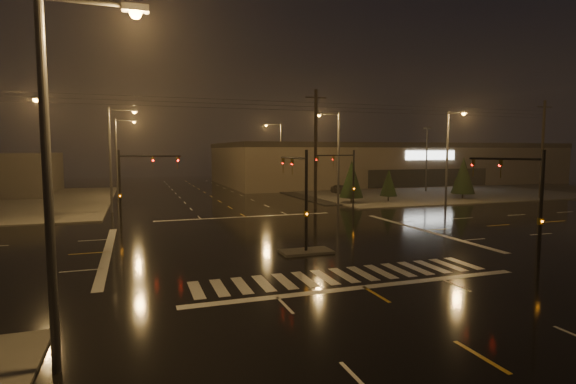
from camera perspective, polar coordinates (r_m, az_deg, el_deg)
name	(u,v)px	position (r m, az deg, el deg)	size (l,w,h in m)	color
ground	(284,240)	(30.14, -0.46, -6.10)	(140.00, 140.00, 0.00)	black
sidewalk_ne	(409,189)	(70.36, 15.16, 0.32)	(36.00, 36.00, 0.12)	#494741
median_island	(306,252)	(26.44, 2.31, -7.56)	(3.00, 1.60, 0.15)	#494741
crosswalk	(344,275)	(22.02, 7.11, -10.44)	(15.00, 2.60, 0.01)	beige
stop_bar_near	(364,287)	(20.32, 9.63, -11.83)	(16.00, 0.50, 0.01)	beige
stop_bar_far	(246,217)	(40.57, -5.40, -3.16)	(16.00, 0.50, 0.01)	beige
parking_lot	(446,190)	(71.70, 19.37, 0.28)	(50.00, 24.00, 0.08)	black
retail_building	(383,162)	(86.31, 12.03, 3.79)	(60.20, 28.30, 7.20)	brown
signal_mast_median	(301,188)	(26.74, 1.62, 0.56)	(0.25, 4.59, 6.00)	black
signal_mast_ne	(346,173)	(42.61, 7.36, 2.35)	(4.84, 1.86, 6.00)	black
signal_mast_nw	(133,177)	(38.22, -19.12, 1.76)	(4.84, 1.86, 6.00)	black
signal_mast_se	(526,193)	(26.88, 27.95, -0.12)	(1.55, 3.87, 6.00)	black
streetlight_0	(60,157)	(13.15, -27.00, 4.02)	(2.77, 0.32, 10.00)	#38383A
streetlight_1	(113,152)	(46.06, -21.28, 4.75)	(2.77, 0.32, 10.00)	#38383A
streetlight_2	(119,152)	(62.05, -20.70, 4.83)	(2.77, 0.32, 10.00)	#38383A
streetlight_3	(336,152)	(48.58, 6.11, 5.09)	(2.77, 0.32, 10.00)	#38383A
streetlight_4	(279,151)	(67.23, -1.15, 5.18)	(2.77, 0.32, 10.00)	#38383A
streetlight_5	(43,152)	(39.76, -28.64, 4.43)	(0.32, 2.77, 10.00)	#38383A
streetlight_6	(449,152)	(50.20, 19.80, 4.82)	(0.32, 2.77, 10.00)	#38383A
utility_pole_1	(316,149)	(45.46, 3.53, 5.51)	(2.20, 0.32, 12.00)	black
utility_pole_2	(542,149)	(63.31, 29.60, 4.78)	(2.20, 0.32, 12.00)	black
conifer_0	(352,179)	(50.69, 8.07, 1.66)	(2.66, 2.66, 4.86)	black
conifer_1	(389,183)	(53.07, 12.65, 1.16)	(1.97, 1.97, 3.78)	black
conifer_2	(463,175)	(58.91, 21.37, 1.99)	(2.85, 2.85, 5.15)	black
car_parked	(340,189)	(61.74, 6.59, 0.35)	(1.55, 3.84, 1.31)	black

